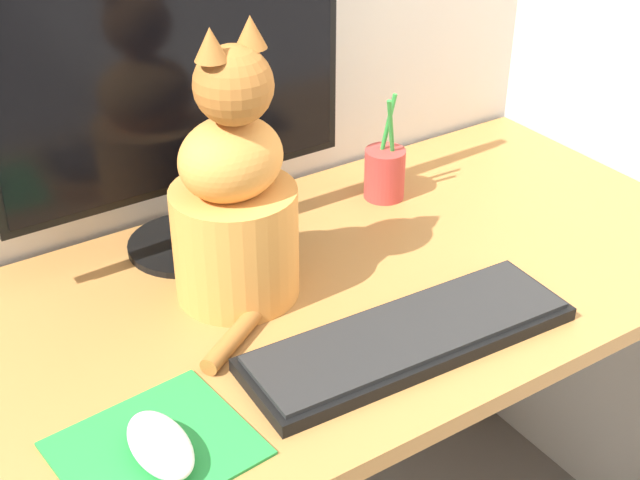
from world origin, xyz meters
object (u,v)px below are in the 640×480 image
computer_mouse_left (160,445)px  pen_cup (385,172)px  keyboard (409,337)px  monitor (173,87)px  cat (234,202)px

computer_mouse_left → pen_cup: (0.54, 0.34, 0.02)m
keyboard → pen_cup: 0.38m
monitor → computer_mouse_left: bearing=-119.6°
monitor → keyboard: size_ratio=1.17×
cat → computer_mouse_left: bearing=-146.6°
monitor → computer_mouse_left: size_ratio=4.63×
computer_mouse_left → pen_cup: bearing=31.9°
monitor → computer_mouse_left: monitor is taller
computer_mouse_left → cat: 0.33m
monitor → cat: bearing=-86.7°
monitor → computer_mouse_left: 0.48m
monitor → cat: (0.01, -0.14, -0.11)m
monitor → cat: 0.18m
monitor → pen_cup: bearing=-5.5°
keyboard → computer_mouse_left: bearing=-175.2°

